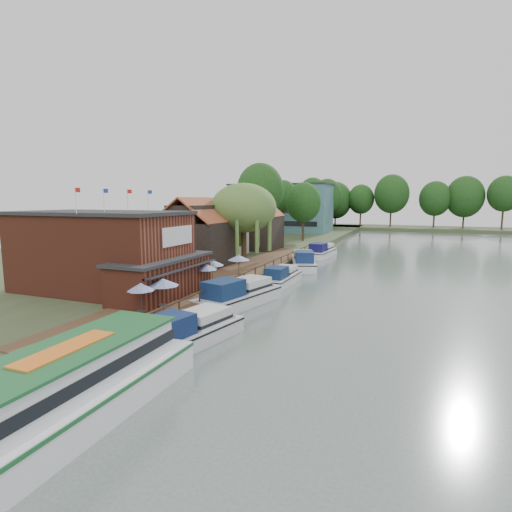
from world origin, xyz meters
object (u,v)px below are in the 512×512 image
(cruiser_4, at_px, (322,249))
(cottage_c, at_px, (258,224))
(cottage_b, at_px, (211,227))
(umbrella_3, at_px, (212,272))
(umbrella_2, at_px, (206,277))
(umbrella_4, at_px, (239,266))
(cruiser_1, at_px, (239,291))
(cruiser_3, at_px, (304,259))
(umbrella_1, at_px, (163,294))
(umbrella_0, at_px, (141,299))
(cruiser_0, at_px, (189,327))
(swan, at_px, (176,368))
(pub, at_px, (119,252))
(willow, at_px, (244,223))
(cruiser_2, at_px, (281,274))
(cottage_a, at_px, (195,232))
(tour_boat, at_px, (53,393))

(cruiser_4, bearing_deg, cottage_c, -165.44)
(cottage_b, distance_m, umbrella_3, 21.93)
(umbrella_2, height_order, umbrella_4, same)
(cruiser_1, bearing_deg, cruiser_3, 103.34)
(cruiser_3, bearing_deg, umbrella_1, -114.24)
(umbrella_0, relative_size, cruiser_0, 0.24)
(cottage_c, bearing_deg, umbrella_3, -77.51)
(umbrella_0, height_order, swan, umbrella_0)
(pub, relative_size, umbrella_1, 8.42)
(cruiser_0, bearing_deg, cottage_b, 127.02)
(cruiser_1, xyz_separation_m, cruiser_3, (0.29, 21.10, -0.02))
(cruiser_4, bearing_deg, pub, -101.32)
(willow, height_order, cruiser_1, willow)
(umbrella_3, xyz_separation_m, cruiser_4, (4.29, 29.92, -1.08))
(umbrella_3, xyz_separation_m, swan, (6.46, -16.50, -2.07))
(cottage_b, xyz_separation_m, umbrella_2, (10.84, -21.47, -2.96))
(cottage_b, height_order, cruiser_0, cottage_b)
(cottage_b, bearing_deg, cruiser_4, 36.51)
(umbrella_3, height_order, cruiser_3, umbrella_3)
(cruiser_2, height_order, cruiser_3, cruiser_3)
(cruiser_3, bearing_deg, willow, -166.64)
(cottage_a, distance_m, swan, 29.52)
(cottage_a, height_order, umbrella_4, cottage_a)
(cruiser_4, bearing_deg, cottage_a, -113.96)
(pub, bearing_deg, umbrella_0, -40.32)
(cruiser_0, height_order, tour_boat, tour_boat)
(cruiser_1, bearing_deg, umbrella_1, -100.19)
(swan, bearing_deg, pub, 139.98)
(cruiser_0, height_order, swan, cruiser_0)
(cruiser_2, xyz_separation_m, cruiser_3, (-0.39, 11.00, 0.21))
(pub, xyz_separation_m, cruiser_0, (11.23, -6.85, -3.47))
(pub, height_order, cruiser_4, pub)
(umbrella_2, bearing_deg, umbrella_0, -91.09)
(cottage_b, bearing_deg, umbrella_4, -53.30)
(cottage_b, relative_size, umbrella_1, 4.04)
(tour_boat, relative_size, swan, 34.44)
(cruiser_1, bearing_deg, willow, 125.96)
(umbrella_1, height_order, cruiser_2, umbrella_1)
(umbrella_4, bearing_deg, umbrella_0, -92.27)
(cruiser_3, bearing_deg, cruiser_1, -108.13)
(cruiser_1, xyz_separation_m, tour_boat, (1.03, -20.39, 0.36))
(pub, relative_size, cottage_b, 2.08)
(umbrella_0, distance_m, swan, 8.10)
(umbrella_1, height_order, cruiser_1, umbrella_1)
(cottage_a, height_order, cottage_c, same)
(umbrella_2, bearing_deg, willow, 101.47)
(umbrella_0, bearing_deg, cottage_b, 109.18)
(cruiser_0, bearing_deg, cruiser_1, 106.96)
(willow, bearing_deg, cruiser_1, -68.16)
(cottage_c, xyz_separation_m, cruiser_1, (10.27, -30.90, -3.95))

